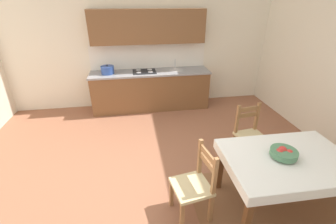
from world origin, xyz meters
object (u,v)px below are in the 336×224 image
at_px(dining_table, 286,166).
at_px(fruit_bowl, 284,153).
at_px(kitchen_cabinetry, 150,73).
at_px(dining_chair_tv_side, 195,185).
at_px(dining_chair_kitchen_side, 250,135).

xyz_separation_m(dining_table, fruit_bowl, (-0.07, 0.02, 0.18)).
xyz_separation_m(kitchen_cabinetry, dining_chair_tv_side, (0.21, -3.16, -0.41)).
relative_size(kitchen_cabinetry, fruit_bowl, 9.01).
relative_size(dining_table, dining_chair_kitchen_side, 1.59).
bearing_deg(dining_chair_kitchen_side, kitchen_cabinetry, 121.23).
bearing_deg(fruit_bowl, dining_chair_tv_side, 177.51).
bearing_deg(dining_table, fruit_bowl, 163.78).
bearing_deg(kitchen_cabinetry, dining_table, -68.01).
bearing_deg(dining_table, kitchen_cabinetry, 111.99).
distance_m(kitchen_cabinetry, dining_table, 3.48).
bearing_deg(dining_chair_tv_side, dining_table, -3.39).
distance_m(dining_chair_tv_side, fruit_bowl, 1.08).
distance_m(dining_table, fruit_bowl, 0.19).
distance_m(kitchen_cabinetry, dining_chair_kitchen_side, 2.68).
relative_size(dining_chair_tv_side, fruit_bowl, 3.10).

